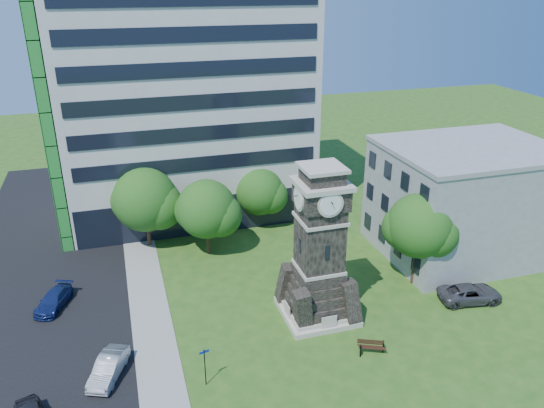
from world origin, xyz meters
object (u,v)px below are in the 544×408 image
object	(u,v)px
car_east_lot	(470,293)
street_sign	(205,363)
car_street_mid	(108,368)
park_bench	(371,346)
clock_tower	(319,254)
car_street_north	(54,300)

from	to	relation	value
car_east_lot	street_sign	xyz separation A→B (m)	(-22.24, -3.30, 1.03)
car_street_mid	car_east_lot	bearing A→B (deg)	24.17
car_street_mid	park_bench	world-z (taller)	car_street_mid
clock_tower	car_street_mid	world-z (taller)	clock_tower
car_street_mid	clock_tower	bearing A→B (deg)	32.36
car_street_north	park_bench	world-z (taller)	car_street_north
clock_tower	car_street_mid	bearing A→B (deg)	-170.49
car_street_north	car_street_mid	bearing A→B (deg)	-44.85
clock_tower	street_sign	xyz separation A→B (m)	(-9.73, -5.28, -3.55)
street_sign	clock_tower	bearing A→B (deg)	13.28
clock_tower	car_street_mid	size ratio (longest dim) A/B	2.91
clock_tower	street_sign	distance (m)	11.62
clock_tower	car_street_mid	distance (m)	16.56
park_bench	street_sign	xyz separation A→B (m)	(-11.68, 0.19, 1.22)
clock_tower	street_sign	size ratio (longest dim) A/B	4.41
park_bench	street_sign	bearing A→B (deg)	-156.90
car_street_north	park_bench	size ratio (longest dim) A/B	2.31
car_east_lot	car_street_mid	bearing A→B (deg)	100.23
clock_tower	car_east_lot	world-z (taller)	clock_tower
car_east_lot	park_bench	bearing A→B (deg)	117.21
park_bench	clock_tower	bearing A→B (deg)	133.69
car_street_north	park_bench	xyz separation A→B (m)	(21.68, -12.42, -0.11)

